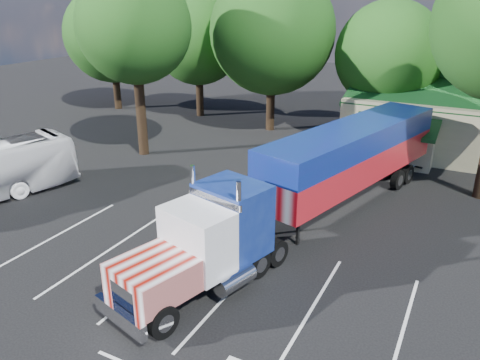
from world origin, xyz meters
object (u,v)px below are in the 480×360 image
at_px(bicycle, 277,201).
at_px(silver_sedan, 373,158).
at_px(woman, 196,263).
at_px(semi_truck, 322,172).

xyz_separation_m(bicycle, silver_sedan, (3.20, 8.69, 0.31)).
xyz_separation_m(woman, silver_sedan, (3.40, 16.50, -0.01)).
distance_m(semi_truck, bicycle, 3.28).
height_order(semi_truck, woman, semi_truck).
bearing_deg(silver_sedan, semi_truck, -178.45).
distance_m(semi_truck, woman, 8.21).
relative_size(semi_truck, bicycle, 12.98).
bearing_deg(silver_sedan, bicycle, 166.08).
bearing_deg(woman, silver_sedan, -29.88).
relative_size(woman, silver_sedan, 0.33).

